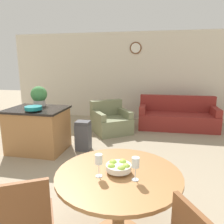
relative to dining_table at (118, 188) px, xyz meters
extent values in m
cube|color=beige|center=(-0.43, 5.08, 0.78)|extent=(8.00, 0.06, 2.70)
cylinder|color=brown|center=(-0.36, 5.04, 1.64)|extent=(0.36, 0.02, 0.36)
cylinder|color=white|center=(-0.36, 5.03, 1.64)|extent=(0.29, 0.01, 0.29)
cylinder|color=#9E6B3D|center=(0.00, 0.00, -0.20)|extent=(0.12, 0.12, 0.66)
cylinder|color=#9E6B3D|center=(0.00, 0.00, 0.15)|extent=(1.21, 1.21, 0.03)
cylinder|color=brown|center=(-0.66, -0.15, -0.36)|extent=(0.04, 0.04, 0.41)
cube|color=brown|center=(-0.73, -0.41, -0.14)|extent=(0.57, 0.57, 0.05)
cube|color=brown|center=(-0.63, -0.58, 0.11)|extent=(0.36, 0.23, 0.43)
cylinder|color=silver|center=(0.00, 0.00, 0.18)|extent=(0.09, 0.09, 0.03)
cylinder|color=silver|center=(0.00, 0.00, 0.22)|extent=(0.24, 0.24, 0.05)
sphere|color=#99C142|center=(0.07, -0.02, 0.23)|extent=(0.08, 0.08, 0.08)
sphere|color=#99C142|center=(0.03, 0.07, 0.23)|extent=(0.08, 0.08, 0.08)
sphere|color=#99C142|center=(-0.06, 0.04, 0.23)|extent=(0.08, 0.08, 0.08)
sphere|color=#99C142|center=(-0.06, -0.05, 0.23)|extent=(0.08, 0.08, 0.08)
sphere|color=#99C142|center=(0.04, -0.07, 0.23)|extent=(0.08, 0.08, 0.08)
cylinder|color=silver|center=(-0.17, -0.10, 0.17)|extent=(0.06, 0.06, 0.01)
cylinder|color=silver|center=(-0.17, -0.10, 0.23)|extent=(0.01, 0.01, 0.12)
cylinder|color=silver|center=(-0.17, -0.10, 0.34)|extent=(0.07, 0.07, 0.09)
cylinder|color=silver|center=(0.17, -0.10, 0.17)|extent=(0.06, 0.06, 0.01)
cylinder|color=silver|center=(0.17, -0.10, 0.23)|extent=(0.01, 0.01, 0.12)
cylinder|color=silver|center=(0.17, -0.10, 0.34)|extent=(0.07, 0.07, 0.09)
cube|color=#9E6B3D|center=(-2.00, 1.97, -0.15)|extent=(1.07, 0.84, 0.84)
cube|color=black|center=(-2.00, 1.97, 0.29)|extent=(1.13, 0.90, 0.04)
cylinder|color=#147A7F|center=(-1.92, 1.73, 0.33)|extent=(0.11, 0.11, 0.02)
cylinder|color=#147A7F|center=(-1.92, 1.73, 0.37)|extent=(0.32, 0.32, 0.07)
cylinder|color=beige|center=(-2.08, 2.23, 0.37)|extent=(0.24, 0.24, 0.12)
sphere|color=#478E4C|center=(-2.08, 2.23, 0.56)|extent=(0.33, 0.33, 0.33)
cube|color=#47474C|center=(-1.11, 2.17, -0.30)|extent=(0.29, 0.25, 0.54)
cube|color=#3C3C41|center=(-1.11, 2.17, 0.01)|extent=(0.28, 0.24, 0.07)
cube|color=maroon|center=(0.91, 4.13, -0.36)|extent=(2.08, 0.91, 0.42)
cube|color=maroon|center=(0.90, 4.47, 0.08)|extent=(2.06, 0.24, 0.45)
cube|color=maroon|center=(-0.04, 4.11, -0.26)|extent=(0.18, 0.79, 0.62)
cube|color=maroon|center=(1.86, 4.16, -0.26)|extent=(0.18, 0.79, 0.62)
cube|color=#7A7F5B|center=(-0.79, 3.43, -0.37)|extent=(1.21, 1.22, 0.40)
cube|color=#7A7F5B|center=(-0.98, 3.71, 0.03)|extent=(0.81, 0.66, 0.40)
cube|color=#7A7F5B|center=(-1.08, 3.22, -0.28)|extent=(0.58, 0.73, 0.58)
cube|color=#7A7F5B|center=(-0.49, 3.65, -0.28)|extent=(0.58, 0.73, 0.58)
camera|label=1|loc=(0.32, -1.89, 1.19)|focal=35.00mm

